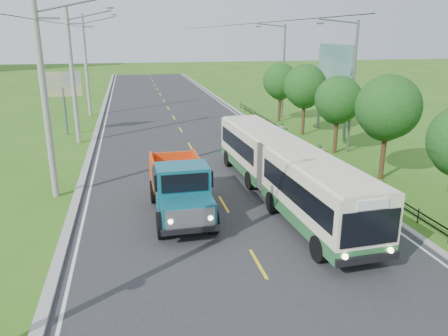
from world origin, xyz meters
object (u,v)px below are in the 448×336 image
object	(u,v)px
tree_third	(387,111)
tree_fifth	(305,88)
tree_fourth	(338,102)
dump_truck	(180,184)
planter_near	(381,187)
planter_far	(281,127)
tree_back	(280,83)
pole_near	(45,98)
pole_mid	(73,76)
billboard_right	(335,69)
billboard_left	(63,88)
planter_mid	(319,150)
streetlight_mid	(351,83)
pole_far	(86,65)
bus	(284,167)
streetlight_far	(282,68)

from	to	relation	value
tree_third	tree_fifth	distance (m)	12.00
tree_fourth	dump_truck	size ratio (longest dim) A/B	0.84
planter_near	planter_far	bearing A→B (deg)	90.00
tree_back	dump_truck	world-z (taller)	tree_back
pole_near	pole_mid	distance (m)	12.00
tree_third	billboard_right	distance (m)	12.18
tree_third	planter_near	bearing A→B (deg)	-120.41
tree_fifth	billboard_right	bearing A→B (deg)	-3.30
pole_near	tree_fifth	world-z (taller)	pole_near
billboard_left	dump_truck	xyz separation A→B (m)	(7.27, -18.86, -2.35)
pole_near	tree_third	world-z (taller)	pole_near
pole_mid	planter_mid	xyz separation A→B (m)	(16.86, -7.00, -4.81)
tree_third	tree_back	xyz separation A→B (m)	(-0.00, 18.00, -0.33)
tree_third	billboard_right	size ratio (longest dim) A/B	0.82
streetlight_mid	billboard_left	bearing A→B (deg)	153.60
tree_back	planter_mid	bearing A→B (deg)	-95.91
pole_far	planter_mid	xyz separation A→B (m)	(16.86, -19.00, -4.81)
pole_far	billboard_left	distance (m)	9.17
pole_near	billboard_right	bearing A→B (deg)	28.14
tree_third	tree_fifth	xyz separation A→B (m)	(-0.00, 12.00, -0.13)
bus	streetlight_mid	bearing A→B (deg)	43.87
tree_third	streetlight_far	size ratio (longest dim) A/B	0.66
planter_far	billboard_left	distance (m)	18.56
billboard_left	billboard_right	xyz separation A→B (m)	(21.80, -4.00, 1.48)
planter_far	tree_fourth	bearing A→B (deg)	-80.92
bus	streetlight_far	bearing A→B (deg)	68.29
billboard_right	streetlight_mid	bearing A→B (deg)	-105.44
streetlight_far	bus	world-z (taller)	streetlight_far
tree_fifth	billboard_left	distance (m)	19.74
planter_near	billboard_right	distance (m)	15.34
dump_truck	planter_far	bearing A→B (deg)	56.71
tree_fourth	planter_near	distance (m)	8.87
streetlight_far	bus	distance (m)	23.49
planter_mid	bus	bearing A→B (deg)	-124.65
planter_mid	billboard_right	bearing A→B (deg)	58.34
pole_mid	tree_fourth	distance (m)	19.43
pole_near	tree_back	bearing A→B (deg)	43.41
tree_fifth	streetlight_far	xyz separation A→B (m)	(0.79, 7.86, 1.05)
tree_fourth	planter_mid	world-z (taller)	tree_fourth
billboard_right	planter_far	bearing A→B (deg)	151.61
billboard_left	tree_fifth	bearing A→B (deg)	-11.28
pole_mid	planter_far	distance (m)	17.56
tree_fourth	bus	size ratio (longest dim) A/B	0.35
tree_third	streetlight_far	xyz separation A→B (m)	(0.79, 19.86, 0.92)
tree_back	pole_far	bearing A→B (deg)	159.26
tree_back	bus	xyz separation A→B (m)	(-6.79, -20.15, -1.89)
pole_near	planter_near	world-z (taller)	pole_near
streetlight_far	planter_mid	distance (m)	14.88
bus	billboard_left	bearing A→B (deg)	122.19
tree_third	bus	world-z (taller)	tree_third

